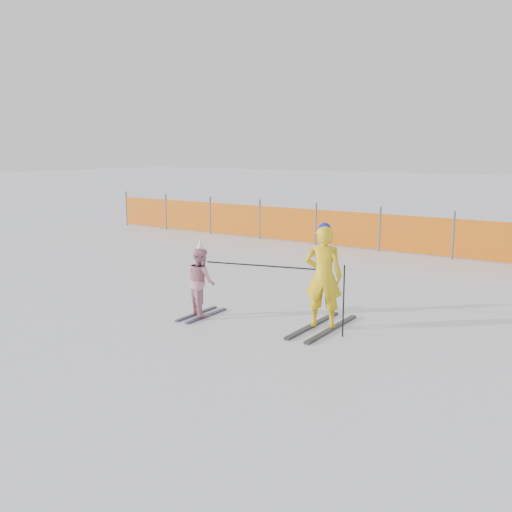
{
  "coord_description": "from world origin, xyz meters",
  "views": [
    {
      "loc": [
        5.39,
        -7.45,
        2.81
      ],
      "look_at": [
        0.0,
        0.5,
        1.0
      ],
      "focal_mm": 40.0,
      "sensor_mm": 36.0,
      "label": 1
    }
  ],
  "objects": [
    {
      "name": "child",
      "position": [
        -0.65,
        -0.2,
        0.61
      ],
      "size": [
        0.7,
        1.04,
        1.34
      ],
      "color": "black",
      "rests_on": "ground"
    },
    {
      "name": "ski_poles",
      "position": [
        0.92,
        0.1,
        0.8
      ],
      "size": [
        2.38,
        0.5,
        1.11
      ],
      "color": "black",
      "rests_on": "ground"
    },
    {
      "name": "adult",
      "position": [
        1.38,
        0.34,
        0.84
      ],
      "size": [
        0.68,
        1.66,
        1.7
      ],
      "color": "black",
      "rests_on": "ground"
    },
    {
      "name": "safety_fence",
      "position": [
        -3.34,
        7.42,
        0.56
      ],
      "size": [
        14.48,
        0.06,
        1.25
      ],
      "color": "#595960",
      "rests_on": "ground"
    },
    {
      "name": "ground",
      "position": [
        0.0,
        0.0,
        0.0
      ],
      "size": [
        120.0,
        120.0,
        0.0
      ],
      "primitive_type": "plane",
      "color": "white",
      "rests_on": "ground"
    }
  ]
}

